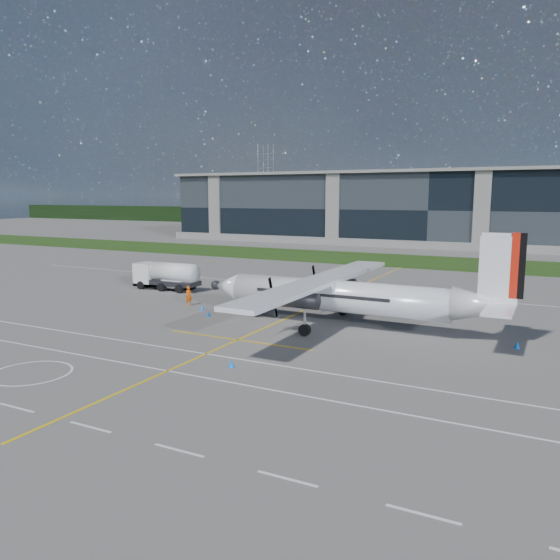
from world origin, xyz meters
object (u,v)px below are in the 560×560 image
pylon_west (266,184)px  ground_crew_person (189,294)px  safety_cone_nose_stbd (229,307)px  safety_cone_portwing (231,363)px  safety_cone_nose_port (208,314)px  safety_cone_tail (517,345)px  safety_cone_fwd (202,307)px  baggage_tug (175,283)px  turboprop_aircraft (348,278)px  fuel_tanker_truck (163,276)px  safety_cone_stbdwing (369,295)px

pylon_west → ground_crew_person: bearing=-63.9°
pylon_west → safety_cone_nose_stbd: bearing=-62.5°
ground_crew_person → safety_cone_portwing: bearing=-110.2°
safety_cone_nose_port → ground_crew_person: bearing=144.2°
pylon_west → safety_cone_tail: (101.28, -149.10, -14.75)m
safety_cone_tail → safety_cone_fwd: bearing=178.9°
baggage_tug → safety_cone_nose_stbd: (10.78, -5.92, -0.62)m
safety_cone_fwd → ground_crew_person: bearing=151.4°
turboprop_aircraft → safety_cone_tail: size_ratio=52.82×
fuel_tanker_truck → safety_cone_tail: fuel_tanker_truck is taller
safety_cone_portwing → ground_crew_person: bearing=134.0°
safety_cone_tail → safety_cone_nose_port: (-24.68, -1.36, 0.00)m
safety_cone_fwd → safety_cone_portwing: size_ratio=1.00×
safety_cone_stbdwing → turboprop_aircraft: bearing=-79.6°
turboprop_aircraft → safety_cone_nose_stbd: turboprop_aircraft is taller
safety_cone_stbdwing → safety_cone_nose_stbd: 15.11m
baggage_tug → safety_cone_nose_port: (10.76, -9.23, -0.62)m
turboprop_aircraft → safety_cone_stbdwing: (-2.40, 13.07, -3.71)m
fuel_tanker_truck → safety_cone_nose_stbd: fuel_tanker_truck is taller
fuel_tanker_truck → safety_cone_nose_port: fuel_tanker_truck is taller
fuel_tanker_truck → ground_crew_person: bearing=-36.7°
pylon_west → baggage_tug: (65.84, -141.23, -14.13)m
pylon_west → safety_cone_nose_stbd: (76.62, -147.15, -14.75)m
ground_crew_person → safety_cone_stbdwing: 18.39m
safety_cone_stbdwing → safety_cone_portwing: (-0.34, -26.02, 0.00)m
safety_cone_tail → safety_cone_stbdwing: bearing=137.9°
fuel_tanker_truck → safety_cone_stbdwing: fuel_tanker_truck is taller
safety_cone_fwd → safety_cone_stbdwing: same height
safety_cone_fwd → safety_cone_stbdwing: 17.52m
ground_crew_person → safety_cone_nose_port: 5.57m
safety_cone_fwd → safety_cone_portwing: same height
turboprop_aircraft → baggage_tug: turboprop_aircraft is taller
safety_cone_tail → safety_cone_fwd: size_ratio=1.00×
baggage_tug → safety_cone_stbdwing: baggage_tug is taller
safety_cone_fwd → safety_cone_nose_stbd: same height
safety_cone_stbdwing → safety_cone_portwing: same height
fuel_tanker_truck → safety_cone_fwd: size_ratio=16.38×
turboprop_aircraft → safety_cone_portwing: size_ratio=52.82×
baggage_tug → safety_cone_portwing: baggage_tug is taller
turboprop_aircraft → ground_crew_person: 16.91m
pylon_west → safety_cone_nose_stbd: size_ratio=60.00×
baggage_tug → safety_cone_tail: 36.31m
safety_cone_portwing → safety_cone_nose_stbd: bearing=123.0°
ground_crew_person → safety_cone_tail: ground_crew_person is taller
safety_cone_tail → safety_cone_portwing: 19.74m
safety_cone_nose_stbd → turboprop_aircraft: bearing=-7.0°
pylon_west → safety_cone_tail: 180.85m
baggage_tug → safety_cone_stbdwing: size_ratio=5.83×
pylon_west → turboprop_aircraft: pylon_west is taller
ground_crew_person → turboprop_aircraft: bearing=-69.0°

